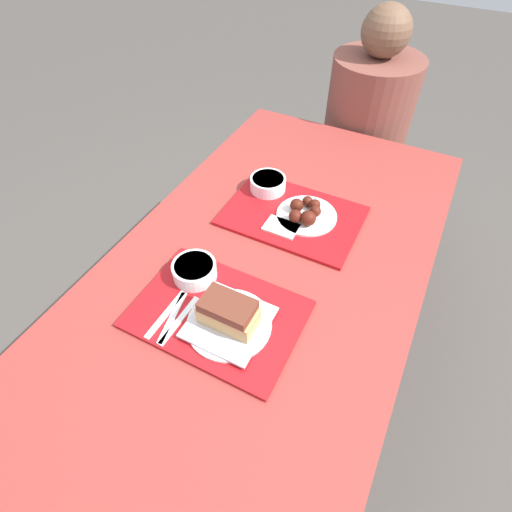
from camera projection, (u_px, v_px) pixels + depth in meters
The scene contains 14 objects.
ground_plane at pixel (261, 379), 1.77m from camera, with size 12.00×12.00×0.00m, color #4C4742.
picnic_table at pixel (262, 285), 1.28m from camera, with size 0.92×1.77×0.75m.
picnic_bench_far at pixel (353, 176), 2.16m from camera, with size 0.88×0.28×0.44m.
tray_near at pixel (217, 314), 1.09m from camera, with size 0.45×0.32×0.01m.
tray_far at pixel (292, 216), 1.36m from camera, with size 0.45×0.32×0.01m.
bowl_coleslaw_near at pixel (194, 270), 1.16m from camera, with size 0.13×0.13×0.05m.
brisket_sandwich_plate at pixel (229, 317), 1.03m from camera, with size 0.23×0.23×0.10m.
plastic_fork_near at pixel (173, 317), 1.07m from camera, with size 0.05×0.17×0.00m.
plastic_knife_near at pixel (179, 320), 1.07m from camera, with size 0.02×0.17×0.00m.
plastic_spoon_near at pixel (166, 314), 1.08m from camera, with size 0.02×0.17×0.00m.
bowl_coleslaw_far at pixel (268, 183), 1.43m from camera, with size 0.13×0.13×0.05m.
wings_plate_far at pixel (306, 213), 1.34m from camera, with size 0.20×0.20×0.06m.
napkin_far at pixel (281, 227), 1.31m from camera, with size 0.11×0.08×0.01m.
person_seated_across at pixel (369, 111), 1.88m from camera, with size 0.40×0.40×0.76m.
Camera 1 is at (0.35, -0.72, 1.67)m, focal length 28.00 mm.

